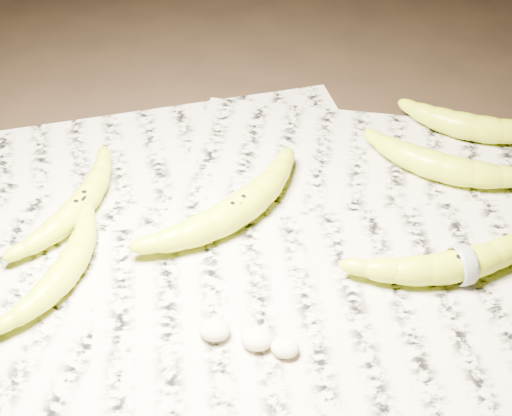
# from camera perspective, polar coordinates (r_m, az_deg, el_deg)

# --- Properties ---
(ground) EXTENTS (3.00, 3.00, 0.00)m
(ground) POSITION_cam_1_polar(r_m,az_deg,el_deg) (0.81, -0.66, -4.44)
(ground) COLOR black
(ground) RESTS_ON ground
(newspaper_patch) EXTENTS (0.90, 0.70, 0.01)m
(newspaper_patch) POSITION_cam_1_polar(r_m,az_deg,el_deg) (0.82, -0.09, -3.40)
(newspaper_patch) COLOR #B4AE9A
(newspaper_patch) RESTS_ON ground
(banana_left_a) EXTENTS (0.10, 0.19, 0.03)m
(banana_left_a) POSITION_cam_1_polar(r_m,az_deg,el_deg) (0.87, -13.90, 0.36)
(banana_left_a) COLOR #B9D21A
(banana_left_a) RESTS_ON newspaper_patch
(banana_left_b) EXTENTS (0.09, 0.18, 0.03)m
(banana_left_b) POSITION_cam_1_polar(r_m,az_deg,el_deg) (0.80, -14.87, -4.53)
(banana_left_b) COLOR #B9D21A
(banana_left_b) RESTS_ON newspaper_patch
(banana_center) EXTENTS (0.19, 0.21, 0.04)m
(banana_center) POSITION_cam_1_polar(r_m,az_deg,el_deg) (0.84, -1.54, -0.04)
(banana_center) COLOR #B9D21A
(banana_center) RESTS_ON newspaper_patch
(banana_taped) EXTENTS (0.23, 0.14, 0.04)m
(banana_taped) POSITION_cam_1_polar(r_m,az_deg,el_deg) (0.81, 16.20, -4.21)
(banana_taped) COLOR #B9D21A
(banana_taped) RESTS_ON newspaper_patch
(banana_upper_a) EXTENTS (0.20, 0.12, 0.04)m
(banana_upper_a) POSITION_cam_1_polar(r_m,az_deg,el_deg) (0.93, 14.85, 3.31)
(banana_upper_a) COLOR #B9D21A
(banana_upper_a) RESTS_ON newspaper_patch
(banana_upper_b) EXTENTS (0.19, 0.09, 0.04)m
(banana_upper_b) POSITION_cam_1_polar(r_m,az_deg,el_deg) (1.01, 17.14, 6.33)
(banana_upper_b) COLOR #B9D21A
(banana_upper_b) RESTS_ON newspaper_patch
(measuring_tape) EXTENTS (0.02, 0.05, 0.05)m
(measuring_tape) POSITION_cam_1_polar(r_m,az_deg,el_deg) (0.81, 16.20, -4.21)
(measuring_tape) COLOR white
(measuring_tape) RESTS_ON newspaper_patch
(flesh_chunk_a) EXTENTS (0.03, 0.03, 0.02)m
(flesh_chunk_a) POSITION_cam_1_polar(r_m,az_deg,el_deg) (0.73, -3.35, -9.51)
(flesh_chunk_a) COLOR beige
(flesh_chunk_a) RESTS_ON newspaper_patch
(flesh_chunk_b) EXTENTS (0.03, 0.03, 0.02)m
(flesh_chunk_b) POSITION_cam_1_polar(r_m,az_deg,el_deg) (0.72, 0.08, -10.25)
(flesh_chunk_b) COLOR beige
(flesh_chunk_b) RESTS_ON newspaper_patch
(flesh_chunk_c) EXTENTS (0.03, 0.02, 0.02)m
(flesh_chunk_c) POSITION_cam_1_polar(r_m,az_deg,el_deg) (0.72, 2.35, -10.91)
(flesh_chunk_c) COLOR beige
(flesh_chunk_c) RESTS_ON newspaper_patch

